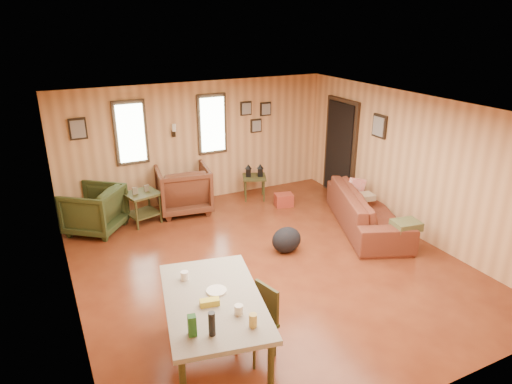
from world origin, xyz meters
TOP-DOWN VIEW (x-y plane):
  - room at (0.17, 0.27)m, footprint 5.54×6.04m
  - sofa at (2.20, 0.37)m, footprint 1.53×2.45m
  - recliner_brown at (-0.50, 2.54)m, footprint 1.08×1.03m
  - recliner_green at (-2.17, 2.38)m, footprint 1.17×1.18m
  - end_table at (-1.33, 2.35)m, footprint 0.69×0.65m
  - side_table at (1.01, 2.51)m, footprint 0.61×0.61m
  - cooler at (1.36, 1.89)m, footprint 0.40×0.32m
  - backpack at (0.46, 0.22)m, footprint 0.58×0.50m
  - sofa_pillows at (2.23, 0.06)m, footprint 0.64×1.82m
  - dining_table at (-1.51, -1.64)m, footprint 1.28×1.80m
  - dining_chair at (-1.00, -1.70)m, footprint 0.46×0.46m

SIDE VIEW (x-z plane):
  - cooler at x=1.36m, z-range 0.00..0.25m
  - backpack at x=0.46m, z-range 0.00..0.42m
  - end_table at x=-1.33m, z-range 0.04..0.77m
  - recliner_green at x=-2.17m, z-range 0.00..0.89m
  - sofa at x=2.20m, z-range 0.00..0.92m
  - dining_chair at x=-1.00m, z-range 0.05..0.89m
  - recliner_brown at x=-0.50m, z-range 0.00..0.99m
  - sofa_pillows at x=2.23m, z-range 0.32..0.69m
  - side_table at x=1.01m, z-range 0.13..0.88m
  - dining_table at x=-1.51m, z-range 0.22..1.30m
  - room at x=0.17m, z-range -0.02..2.43m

